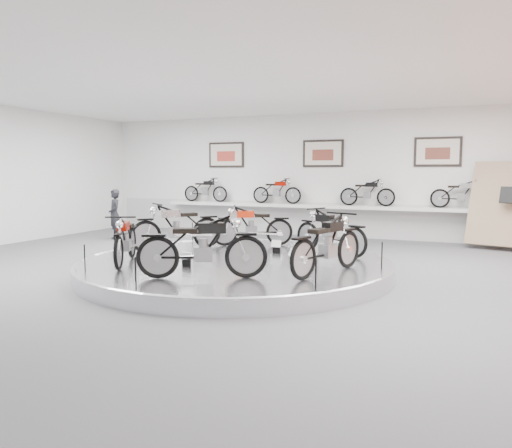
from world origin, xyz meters
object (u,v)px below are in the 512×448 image
at_px(bike_b, 252,225).
at_px(bike_f, 327,244).
at_px(bike_c, 177,226).
at_px(visitor, 115,214).
at_px(bike_d, 125,239).
at_px(bike_e, 202,246).
at_px(shelf, 320,206).
at_px(bike_a, 330,231).
at_px(display_platform, 235,267).

height_order(bike_b, bike_f, bike_f).
height_order(bike_c, visitor, visitor).
relative_size(bike_d, bike_e, 0.89).
relative_size(shelf, bike_b, 6.48).
height_order(bike_e, visitor, visitor).
distance_m(bike_e, bike_f, 2.22).
bearing_deg(shelf, visitor, -152.33).
bearing_deg(bike_d, visitor, -165.81).
bearing_deg(bike_f, visitor, 81.29).
distance_m(bike_a, visitor, 7.63).
height_order(bike_f, visitor, visitor).
distance_m(bike_c, visitor, 4.83).
distance_m(shelf, bike_f, 7.35).
height_order(bike_a, visitor, visitor).
xyz_separation_m(bike_a, visitor, (-7.39, 1.89, -0.02)).
xyz_separation_m(display_platform, bike_d, (-1.79, -1.25, 0.64)).
distance_m(bike_c, bike_d, 1.89).
xyz_separation_m(display_platform, visitor, (-5.77, 3.37, 0.63)).
bearing_deg(display_platform, visitor, 149.69).
xyz_separation_m(display_platform, bike_e, (0.27, -1.85, 0.71)).
bearing_deg(bike_e, bike_b, 75.42).
bearing_deg(visitor, bike_d, -11.29).
bearing_deg(bike_c, bike_b, 172.47).
height_order(display_platform, bike_d, bike_d).
xyz_separation_m(bike_c, bike_d, (-0.00, -1.89, -0.06)).
relative_size(bike_a, bike_f, 0.94).
height_order(shelf, bike_b, bike_b).
xyz_separation_m(bike_a, bike_e, (-1.36, -3.33, 0.05)).
bearing_deg(bike_a, bike_b, 13.82).
relative_size(bike_f, visitor, 1.16).
bearing_deg(bike_d, bike_f, 72.30).
height_order(display_platform, bike_e, bike_e).
xyz_separation_m(bike_a, bike_c, (-3.41, -0.84, 0.05)).
bearing_deg(bike_e, shelf, 66.41).
distance_m(shelf, visitor, 6.52).
xyz_separation_m(shelf, bike_a, (1.62, -4.92, -0.20)).
distance_m(display_platform, bike_d, 2.27).
bearing_deg(bike_d, bike_a, 102.09).
xyz_separation_m(display_platform, bike_b, (-0.46, 1.95, 0.65)).
distance_m(bike_a, bike_d, 4.37).
bearing_deg(bike_b, bike_f, 108.16).
bearing_deg(bike_b, bike_d, 40.77).
bearing_deg(visitor, display_platform, 7.65).
distance_m(display_platform, bike_b, 2.11).
xyz_separation_m(bike_b, bike_e, (0.73, -3.81, 0.06)).
distance_m(display_platform, bike_f, 2.32).
bearing_deg(bike_d, display_platform, 98.34).
bearing_deg(bike_f, bike_d, 117.10).
distance_m(shelf, bike_e, 8.26).
bearing_deg(bike_e, display_platform, 72.72).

